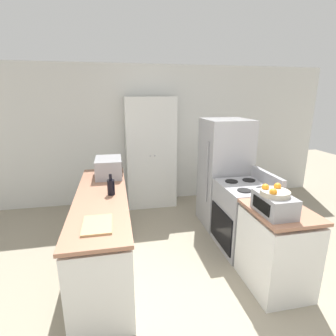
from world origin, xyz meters
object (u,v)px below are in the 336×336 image
at_px(pantry_cabinet, 151,153).
at_px(stove, 244,217).
at_px(microwave, 109,167).
at_px(refrigerator, 224,173).
at_px(wine_bottle, 111,187).
at_px(fruit_bowl, 274,192).
at_px(toaster_oven, 274,204).

height_order(pantry_cabinet, stove, pantry_cabinet).
distance_m(pantry_cabinet, microwave, 1.24).
bearing_deg(refrigerator, wine_bottle, -157.13).
height_order(pantry_cabinet, wine_bottle, pantry_cabinet).
bearing_deg(microwave, fruit_bowl, -45.63).
distance_m(toaster_oven, fruit_bowl, 0.14).
height_order(stove, microwave, microwave).
distance_m(stove, microwave, 2.02).
bearing_deg(refrigerator, toaster_oven, -96.00).
xyz_separation_m(refrigerator, fruit_bowl, (-0.19, -1.61, 0.29)).
bearing_deg(fruit_bowl, microwave, 134.37).
distance_m(refrigerator, fruit_bowl, 1.65).
bearing_deg(toaster_oven, refrigerator, 84.00).
xyz_separation_m(pantry_cabinet, refrigerator, (1.03, -1.00, -0.16)).
relative_size(microwave, fruit_bowl, 1.88).
height_order(microwave, toaster_oven, microwave).
bearing_deg(stove, microwave, 156.15).
bearing_deg(stove, toaster_oven, -100.35).
bearing_deg(stove, refrigerator, 88.84).
bearing_deg(toaster_oven, wine_bottle, 151.56).
height_order(wine_bottle, toaster_oven, wine_bottle).
relative_size(refrigerator, microwave, 3.25).
height_order(toaster_oven, fruit_bowl, fruit_bowl).
bearing_deg(pantry_cabinet, microwave, -127.21).
xyz_separation_m(pantry_cabinet, toaster_oven, (0.87, -2.60, -0.00)).
bearing_deg(pantry_cabinet, toaster_oven, -71.54).
bearing_deg(wine_bottle, stove, -0.80).
bearing_deg(wine_bottle, fruit_bowl, -29.16).
bearing_deg(wine_bottle, microwave, 92.45).
xyz_separation_m(stove, refrigerator, (0.02, 0.76, 0.39)).
height_order(stove, wine_bottle, wine_bottle).
relative_size(wine_bottle, fruit_bowl, 0.91).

